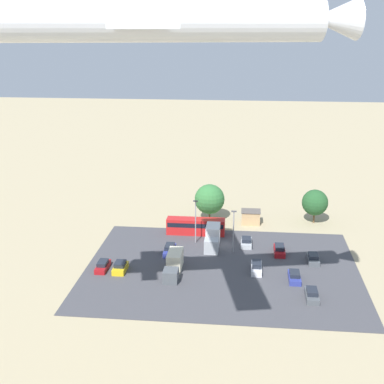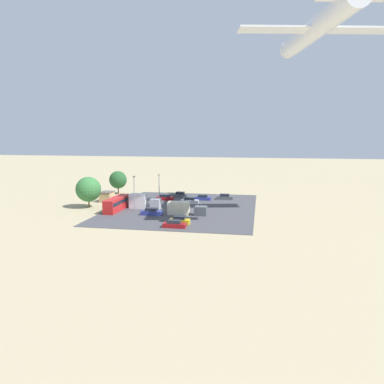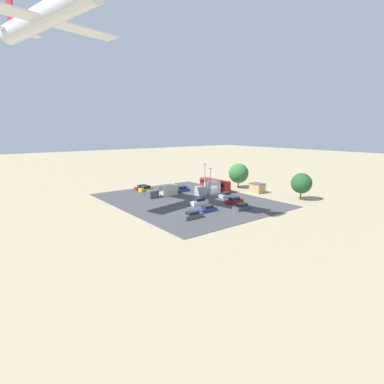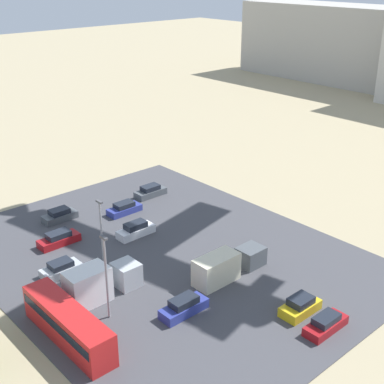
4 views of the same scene
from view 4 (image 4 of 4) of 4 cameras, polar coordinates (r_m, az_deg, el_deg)
ground_plane at (r=53.97m, az=-11.64°, el=-10.27°), size 400.00×400.00×0.00m
parking_lot_surface at (r=58.73m, az=-3.08°, el=-6.75°), size 44.74×34.71×0.08m
bus at (r=47.01m, az=-13.10°, el=-13.47°), size 11.12×2.50×3.08m
parked_car_0 at (r=48.89m, az=14.08°, el=-13.50°), size 1.72×4.46×1.45m
parked_car_1 at (r=67.98m, az=-13.94°, el=-2.44°), size 1.87×4.23×1.47m
parked_car_2 at (r=68.37m, az=-7.23°, el=-1.76°), size 1.84×4.41×1.43m
parked_car_3 at (r=50.44m, az=11.48°, el=-11.86°), size 1.96×4.00×1.62m
parked_car_4 at (r=49.41m, az=-0.87°, el=-12.15°), size 1.76×4.68×1.62m
parked_car_5 at (r=62.64m, az=-6.02°, el=-4.06°), size 1.71×4.59×1.66m
parked_car_6 at (r=62.32m, az=-14.02°, el=-4.89°), size 1.87×4.70×1.52m
parked_car_7 at (r=56.60m, az=-13.79°, el=-7.96°), size 1.95×4.09×1.44m
parked_car_8 at (r=72.96m, az=-4.46°, el=0.05°), size 1.81×4.42×1.52m
parked_truck_0 at (r=54.27m, az=3.69°, el=-7.84°), size 2.30×8.72×2.88m
parked_truck_1 at (r=51.76m, az=-9.89°, el=-9.52°), size 2.47×7.54×3.46m
light_pole_lot_centre at (r=47.39m, az=-9.13°, el=-8.62°), size 0.90×0.28×8.15m
light_pole_lot_edge at (r=54.56m, az=-9.62°, el=-4.30°), size 0.90×0.28×7.87m
horizon_hangar_block at (r=151.46m, az=15.41°, el=15.02°), size 55.68×15.79×19.48m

